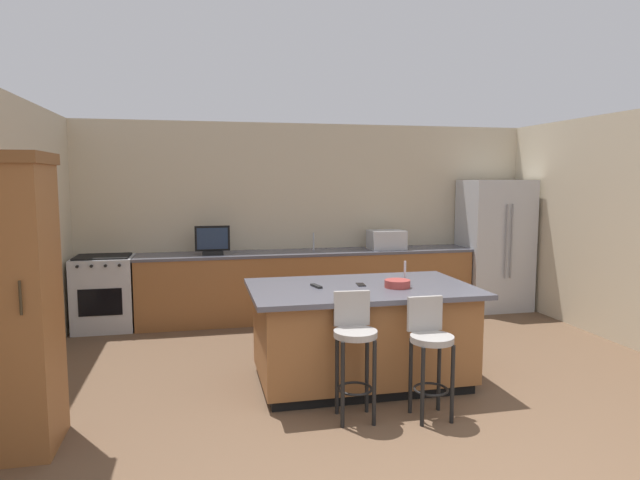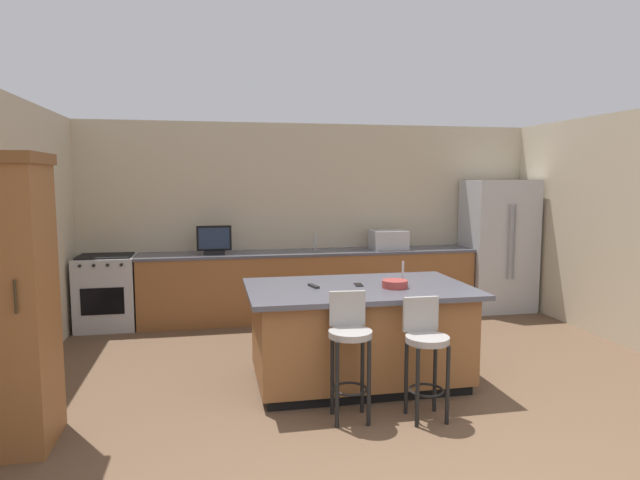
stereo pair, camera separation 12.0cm
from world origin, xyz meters
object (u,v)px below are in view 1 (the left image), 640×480
Objects in this scene: kitchen_island at (361,333)px; range_oven at (104,293)px; tv_remote at (316,286)px; cabinet_tower at (8,298)px; bar_stool_right at (430,347)px; cell_phone at (361,285)px; bar_stool_left at (355,344)px; fruit_bowl at (397,284)px; microwave at (386,240)px; tv_monitor at (212,241)px; refrigerator at (494,245)px.

range_oven reaches higher than kitchen_island.
tv_remote is (-0.41, 0.05, 0.45)m from kitchen_island.
tv_remote is at bearing -46.92° from range_oven.
cabinet_tower is 2.18× the size of bar_stool_right.
cabinet_tower is at bearing -91.97° from range_oven.
cell_phone is at bearing 108.95° from bar_stool_right.
range_oven is 0.99× the size of bar_stool_right.
bar_stool_left is 0.86m from tv_remote.
bar_stool_left is at bearing -53.32° from range_oven.
bar_stool_right is at bearing -88.98° from fruit_bowl.
cell_phone is at bearing -114.58° from microwave.
bar_stool_left reaches higher than range_oven.
tv_monitor reaches higher than fruit_bowl.
refrigerator is 0.91× the size of cabinet_tower.
range_oven is 3.92m from bar_stool_left.
bar_stool_right is 1.00m from cell_phone.
fruit_bowl reaches higher than range_oven.
kitchen_island is 11.99× the size of tv_remote.
bar_stool_right reaches higher than kitchen_island.
range_oven is at bearing 119.45° from tv_remote.
range_oven is (-5.33, 0.04, -0.47)m from refrigerator.
cabinet_tower is 2.84m from cell_phone.
fruit_bowl is at bearing -134.08° from refrigerator.
cabinet_tower is at bearing -115.32° from tv_monitor.
tv_monitor is at bearing 112.10° from bar_stool_left.
tv_monitor reaches higher than cell_phone.
refrigerator is 12.44× the size of cell_phone.
range_oven is at bearing -179.98° from microwave.
kitchen_island is 13.59× the size of cell_phone.
fruit_bowl is at bearing 50.82° from bar_stool_left.
tv_monitor is 0.44× the size of bar_stool_left.
microwave is 2.82× the size of tv_remote.
refrigerator is at bearing -1.53° from microwave.
kitchen_island is 2.88m from cabinet_tower.
tv_remote is at bearing -69.44° from tv_monitor.
microwave is at bearing 76.82° from bar_stool_right.
cabinet_tower is 4.67× the size of tv_monitor.
tv_monitor is 1.90× the size of fruit_bowl.
microwave is 2.07× the size of fruit_bowl.
microwave is 2.37m from tv_monitor.
fruit_bowl is at bearing -26.44° from cell_phone.
cell_phone is at bearing -41.81° from range_oven.
microwave is 0.51× the size of bar_stool_right.
microwave is (3.71, 0.00, 0.58)m from range_oven.
bar_stool_left reaches higher than cell_phone.
tv_remote is at bearing 173.65° from kitchen_island.
refrigerator reaches higher than tv_monitor.
range_oven is at bearing 139.04° from fruit_bowl.
refrigerator is at bearing 29.41° from cabinet_tower.
cabinet_tower is 2.07× the size of bar_stool_left.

